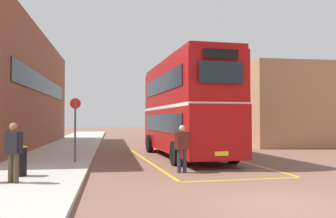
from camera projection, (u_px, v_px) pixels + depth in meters
name	position (u px, v px, depth m)	size (l,w,h in m)	color
ground_plane	(172.00, 150.00, 22.24)	(135.60, 135.60, 0.00)	brown
sidewalk_left	(67.00, 147.00, 23.60)	(4.00, 57.60, 0.14)	#B2ADA3
depot_building_right	(260.00, 108.00, 30.75)	(6.76, 15.38, 5.74)	#AD7A56
double_decker_bus	(185.00, 107.00, 17.98)	(3.27, 9.93, 4.75)	black
single_deck_bus	(183.00, 122.00, 38.94)	(3.53, 8.60, 3.02)	black
pedestrian_boarding	(182.00, 145.00, 12.75)	(0.55, 0.33, 1.67)	#2D2D38
pedestrian_waiting_far	(14.00, 148.00, 9.90)	(0.51, 0.45, 1.64)	#473828
litter_bin	(19.00, 161.00, 11.09)	(0.47, 0.47, 0.91)	black
bus_stop_sign	(75.00, 123.00, 14.90)	(0.44, 0.11, 2.61)	#4C4C51
bay_marking_yellow	(195.00, 161.00, 16.09)	(4.96, 12.07, 0.01)	gold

